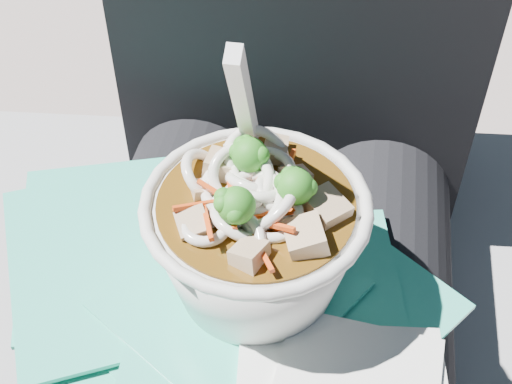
% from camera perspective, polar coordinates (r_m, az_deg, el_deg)
% --- Properties ---
extents(lap, '(0.32, 0.48, 0.14)m').
position_cam_1_polar(lap, '(0.59, -0.43, -14.51)').
color(lap, black).
rests_on(lap, stone_ledge).
extents(person_body, '(0.34, 0.94, 1.02)m').
position_cam_1_polar(person_body, '(0.63, 1.00, -6.44)').
color(person_body, black).
rests_on(person_body, ground).
extents(plastic_bag, '(0.39, 0.33, 0.02)m').
position_cam_1_polar(plastic_bag, '(0.54, -4.20, -8.83)').
color(plastic_bag, '#2BB497').
rests_on(plastic_bag, lap).
extents(udon_bowl, '(0.18, 0.18, 0.20)m').
position_cam_1_polar(udon_bowl, '(0.50, -0.05, -3.21)').
color(udon_bowl, silver).
rests_on(udon_bowl, plastic_bag).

